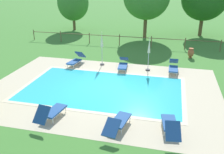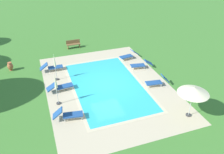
% 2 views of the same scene
% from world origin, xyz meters
% --- Properties ---
extents(ground_plane, '(160.00, 160.00, 0.00)m').
position_xyz_m(ground_plane, '(0.00, 0.00, 0.00)').
color(ground_plane, '#3D752D').
extents(pool_deck_paving, '(13.46, 9.65, 0.01)m').
position_xyz_m(pool_deck_paving, '(0.00, 0.00, 0.00)').
color(pool_deck_paving, '#BCAD8E').
rests_on(pool_deck_paving, ground).
extents(swimming_pool_water, '(9.05, 5.24, 0.01)m').
position_xyz_m(swimming_pool_water, '(0.00, 0.00, 0.01)').
color(swimming_pool_water, '#2DB7C6').
rests_on(swimming_pool_water, ground).
extents(pool_coping_rim, '(9.53, 5.72, 0.01)m').
position_xyz_m(pool_coping_rim, '(0.00, 0.00, 0.01)').
color(pool_coping_rim, beige).
rests_on(pool_coping_rim, ground).
extents(sun_lounger_north_near_steps, '(0.81, 2.11, 0.74)m').
position_xyz_m(sun_lounger_north_near_steps, '(0.51, 3.64, 0.36)').
color(sun_lounger_north_near_steps, navy).
rests_on(sun_lounger_north_near_steps, ground).
extents(sun_lounger_north_mid, '(0.92, 2.11, 0.78)m').
position_xyz_m(sun_lounger_north_mid, '(1.79, -3.86, 0.36)').
color(sun_lounger_north_mid, navy).
rests_on(sun_lounger_north_mid, ground).
extents(sun_lounger_north_far, '(0.88, 2.06, 0.84)m').
position_xyz_m(sun_lounger_north_far, '(3.98, -3.58, 0.37)').
color(sun_lounger_north_far, navy).
rests_on(sun_lounger_north_far, ground).
extents(sun_lounger_north_end, '(0.60, 2.01, 0.82)m').
position_xyz_m(sun_lounger_north_end, '(4.00, 3.88, 0.37)').
color(sun_lounger_north_end, navy).
rests_on(sun_lounger_north_end, ground).
extents(sun_lounger_south_near_corner, '(0.89, 2.03, 0.89)m').
position_xyz_m(sun_lounger_south_near_corner, '(-3.08, 3.69, 0.38)').
color(sun_lounger_south_near_corner, navy).
rests_on(sun_lounger_south_near_corner, ground).
extents(sun_lounger_south_mid, '(0.85, 1.97, 0.94)m').
position_xyz_m(sun_lounger_south_mid, '(-1.37, -3.78, 0.39)').
color(sun_lounger_south_mid, navy).
rests_on(sun_lounger_south_mid, ground).
extents(patio_umbrella_open_foreground, '(2.01, 2.01, 2.30)m').
position_xyz_m(patio_umbrella_open_foreground, '(-5.41, -3.98, 2.03)').
color(patio_umbrella_open_foreground, '#383838').
rests_on(patio_umbrella_open_foreground, ground).
extents(patio_umbrella_closed_row_west, '(0.32, 0.32, 2.47)m').
position_xyz_m(patio_umbrella_closed_row_west, '(-1.17, 4.10, 1.60)').
color(patio_umbrella_closed_row_west, '#383838').
rests_on(patio_umbrella_closed_row_west, ground).
extents(patio_umbrella_closed_row_mid_west, '(0.32, 0.32, 2.36)m').
position_xyz_m(patio_umbrella_closed_row_mid_west, '(2.27, 3.73, 1.48)').
color(patio_umbrella_closed_row_mid_west, '#383838').
rests_on(patio_umbrella_closed_row_mid_west, ground).
extents(wooden_bench_lawn_side, '(0.45, 1.50, 0.87)m').
position_xyz_m(wooden_bench_lawn_side, '(8.51, 1.05, 0.47)').
color(wooden_bench_lawn_side, brown).
rests_on(wooden_bench_lawn_side, ground).
extents(terracotta_urn_near_fence, '(0.49, 0.49, 0.80)m').
position_xyz_m(terracotta_urn_near_fence, '(5.31, 7.43, 0.43)').
color(terracotta_urn_near_fence, '#A85B38').
rests_on(terracotta_urn_near_fence, ground).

